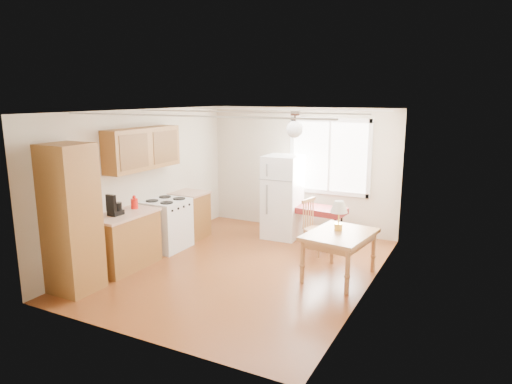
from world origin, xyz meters
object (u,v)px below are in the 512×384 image
Objects in this scene: refrigerator at (282,197)px; dining_table at (340,239)px; chair at (312,223)px; bench at (308,209)px.

refrigerator is 2.19m from dining_table.
chair is (-0.76, 0.87, -0.06)m from dining_table.
bench is at bearing 128.53° from chair.
refrigerator is at bearing 156.07° from chair.
bench is 1.89m from dining_table.
chair is (0.33, -0.68, -0.05)m from bench.
dining_table is at bearing -36.65° from chair.
dining_table is (1.09, -1.54, 0.01)m from bench.
refrigerator is 1.68× the size of chair.
dining_table is (1.60, -1.49, -0.20)m from refrigerator.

